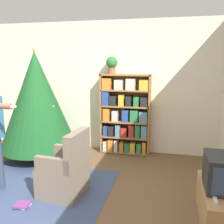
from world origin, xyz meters
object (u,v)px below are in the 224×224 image
(christmas_tree, at_px, (37,101))
(potted_plant, at_px, (112,64))
(bookshelf, at_px, (125,116))
(armchair, at_px, (66,172))

(christmas_tree, xyz_separation_m, potted_plant, (1.28, 0.61, 0.66))
(bookshelf, xyz_separation_m, christmas_tree, (-1.55, -0.60, 0.33))
(christmas_tree, relative_size, armchair, 2.25)
(christmas_tree, distance_m, potted_plant, 1.56)
(christmas_tree, bearing_deg, bookshelf, 21.24)
(christmas_tree, height_order, potted_plant, christmas_tree)
(bookshelf, height_order, christmas_tree, christmas_tree)
(bookshelf, bearing_deg, potted_plant, 178.33)
(christmas_tree, bearing_deg, potted_plant, 25.62)
(armchair, bearing_deg, potted_plant, 177.55)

